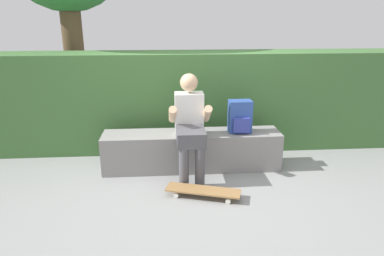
{
  "coord_description": "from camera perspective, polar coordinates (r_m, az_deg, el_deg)",
  "views": [
    {
      "loc": [
        -0.31,
        -3.63,
        1.88
      ],
      "look_at": [
        -0.0,
        0.39,
        0.55
      ],
      "focal_mm": 32.51,
      "sensor_mm": 36.0,
      "label": 1
    }
  ],
  "objects": [
    {
      "name": "skateboard_near_person",
      "position": [
        3.78,
        1.83,
        -10.25
      ],
      "size": [
        0.82,
        0.42,
        0.09
      ],
      "color": "olive",
      "rests_on": "ground"
    },
    {
      "name": "backpack_on_bench",
      "position": [
        4.34,
        7.88,
        1.8
      ],
      "size": [
        0.28,
        0.23,
        0.4
      ],
      "color": "#2D4C99",
      "rests_on": "bench_main"
    },
    {
      "name": "bench_main",
      "position": [
        4.4,
        -0.03,
        -3.69
      ],
      "size": [
        2.21,
        0.44,
        0.47
      ],
      "color": "gray",
      "rests_on": "ground"
    },
    {
      "name": "person_skater",
      "position": [
        4.06,
        -0.35,
        0.83
      ],
      "size": [
        0.49,
        0.62,
        1.22
      ],
      "color": "white",
      "rests_on": "ground"
    },
    {
      "name": "ground_plane",
      "position": [
        4.1,
        0.44,
        -9.07
      ],
      "size": [
        24.0,
        24.0,
        0.0
      ],
      "primitive_type": "plane",
      "color": "gray"
    },
    {
      "name": "hedge_row",
      "position": [
        5.03,
        -0.51,
        4.52
      ],
      "size": [
        6.26,
        0.65,
        1.38
      ],
      "color": "#3F6B36",
      "rests_on": "ground"
    }
  ]
}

